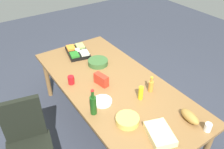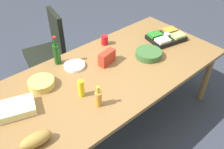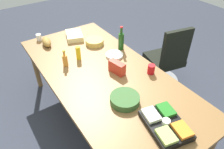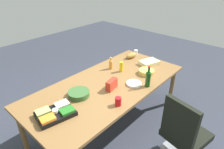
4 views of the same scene
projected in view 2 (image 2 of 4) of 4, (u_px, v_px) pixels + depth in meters
The scene contains 14 objects.
ground_plane at pixel (111, 121), 2.94m from camera, with size 10.00×10.00×0.00m, color #303541.
conference_table at pixel (110, 76), 2.49m from camera, with size 2.51×1.17×0.78m.
office_chair at pixel (49, 57), 3.32m from camera, with size 0.57×0.57×1.02m.
salad_bowl at pixel (149, 54), 2.63m from camera, with size 0.29×0.29×0.07m, color #365D2D.
sheet_cake at pixel (15, 109), 2.00m from camera, with size 0.32×0.22×0.07m, color beige.
red_solo_cup at pixel (105, 40), 2.82m from camera, with size 0.08×0.08×0.11m, color red.
veggie_tray at pixel (166, 37), 2.91m from camera, with size 0.47×0.38×0.09m.
chip_bag_red at pixel (107, 58), 2.51m from camera, with size 0.20×0.08×0.14m, color red.
mustard_bottle at pixel (81, 88), 2.12m from camera, with size 0.06×0.06×0.17m, color yellow.
wine_bottle at pixel (57, 53), 2.48m from camera, with size 0.08×0.08×0.32m.
dressing_bottle at pixel (98, 98), 2.03m from camera, with size 0.07×0.07×0.21m.
bread_loaf at pixel (36, 140), 1.74m from camera, with size 0.24×0.11×0.10m, color #A37836.
chip_bowl at pixel (41, 83), 2.25m from camera, with size 0.25×0.25×0.07m, color gold.
paper_plate_stack at pixel (75, 66), 2.50m from camera, with size 0.22×0.22×0.03m, color white.
Camera 2 is at (1.25, 1.47, 2.29)m, focal length 38.51 mm.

